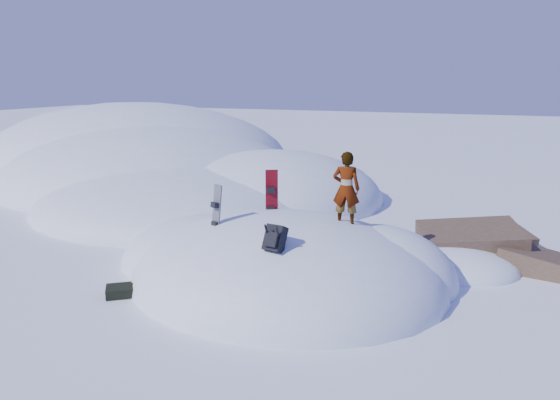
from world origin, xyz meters
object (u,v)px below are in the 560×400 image
at_px(snowboard_red, 271,202).
at_px(snowboard_dark, 216,217).
at_px(backpack, 275,239).
at_px(person, 346,189).

bearing_deg(snowboard_red, snowboard_dark, -141.67).
xyz_separation_m(backpack, person, (0.78, 2.04, 0.62)).
bearing_deg(person, backpack, 62.85).
height_order(snowboard_dark, person, person).
xyz_separation_m(snowboard_red, snowboard_dark, (-0.65, -1.48, -0.07)).
bearing_deg(snowboard_dark, backpack, -0.17).
distance_m(snowboard_dark, backpack, 1.99).
relative_size(snowboard_dark, person, 0.88).
bearing_deg(backpack, person, 77.14).
distance_m(snowboard_dark, person, 2.83).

